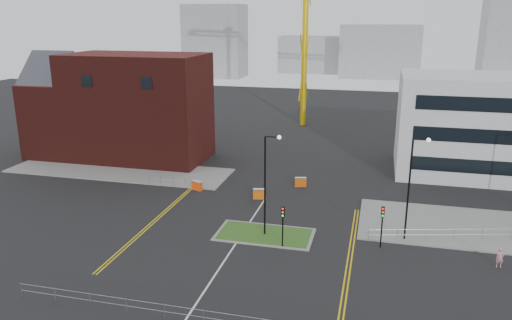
% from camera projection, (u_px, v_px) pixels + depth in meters
% --- Properties ---
extents(ground, '(200.00, 200.00, 0.00)m').
position_uv_depth(ground, '(214.00, 276.00, 37.31)').
color(ground, black).
rests_on(ground, ground).
extents(pavement_left, '(28.00, 8.00, 0.12)m').
position_uv_depth(pavement_left, '(119.00, 171.00, 62.45)').
color(pavement_left, slate).
rests_on(pavement_left, ground).
extents(pavement_right, '(24.00, 10.00, 0.12)m').
position_uv_depth(pavement_right, '(494.00, 230.00, 45.19)').
color(pavement_right, slate).
rests_on(pavement_right, ground).
extents(island_kerb, '(8.60, 4.60, 0.08)m').
position_uv_depth(island_kerb, '(265.00, 234.00, 44.28)').
color(island_kerb, slate).
rests_on(island_kerb, ground).
extents(grass_island, '(8.00, 4.00, 0.12)m').
position_uv_depth(grass_island, '(265.00, 234.00, 44.27)').
color(grass_island, '#264918').
rests_on(grass_island, ground).
extents(brick_building, '(24.20, 10.07, 14.24)m').
position_uv_depth(brick_building, '(118.00, 108.00, 66.84)').
color(brick_building, '#431410').
rests_on(brick_building, ground).
extents(office_block, '(25.00, 12.20, 12.00)m').
position_uv_depth(office_block, '(507.00, 127.00, 59.33)').
color(office_block, silver).
rests_on(office_block, ground).
extents(streetlamp_island, '(1.46, 0.36, 9.18)m').
position_uv_depth(streetlamp_island, '(267.00, 177.00, 42.73)').
color(streetlamp_island, black).
rests_on(streetlamp_island, ground).
extents(streetlamp_right_near, '(1.46, 0.36, 9.18)m').
position_uv_depth(streetlamp_right_near, '(412.00, 181.00, 41.79)').
color(streetlamp_right_near, black).
rests_on(streetlamp_right_near, ground).
extents(traffic_light_island, '(0.28, 0.33, 3.65)m').
position_uv_depth(traffic_light_island, '(283.00, 219.00, 41.23)').
color(traffic_light_island, black).
rests_on(traffic_light_island, ground).
extents(traffic_light_right, '(0.28, 0.33, 3.65)m').
position_uv_depth(traffic_light_right, '(382.00, 219.00, 41.22)').
color(traffic_light_right, black).
rests_on(traffic_light_right, ground).
extents(railing_front, '(24.05, 0.05, 1.10)m').
position_uv_depth(railing_front, '(184.00, 311.00, 31.50)').
color(railing_front, gray).
rests_on(railing_front, ground).
extents(railing_left, '(6.05, 0.05, 1.10)m').
position_uv_depth(railing_left, '(173.00, 181.00, 56.43)').
color(railing_left, gray).
rests_on(railing_left, ground).
extents(railing_right, '(19.05, 5.05, 1.10)m').
position_uv_depth(railing_right, '(482.00, 232.00, 43.01)').
color(railing_right, gray).
rests_on(railing_right, ground).
extents(centre_line, '(0.15, 30.00, 0.01)m').
position_uv_depth(centre_line, '(223.00, 264.00, 39.17)').
color(centre_line, silver).
rests_on(centre_line, ground).
extents(yellow_left_a, '(0.12, 24.00, 0.01)m').
position_uv_depth(yellow_left_a, '(160.00, 215.00, 48.72)').
color(yellow_left_a, gold).
rests_on(yellow_left_a, ground).
extents(yellow_left_b, '(0.12, 24.00, 0.01)m').
position_uv_depth(yellow_left_b, '(163.00, 215.00, 48.65)').
color(yellow_left_b, gold).
rests_on(yellow_left_b, ground).
extents(yellow_right_a, '(0.12, 20.00, 0.01)m').
position_uv_depth(yellow_right_a, '(348.00, 254.00, 40.67)').
color(yellow_right_a, gold).
rests_on(yellow_right_a, ground).
extents(yellow_right_b, '(0.12, 20.00, 0.01)m').
position_uv_depth(yellow_right_b, '(352.00, 255.00, 40.60)').
color(yellow_right_b, gold).
rests_on(yellow_right_b, ground).
extents(skyline_a, '(18.00, 12.00, 22.00)m').
position_uv_depth(skyline_a, '(215.00, 41.00, 155.34)').
color(skyline_a, gray).
rests_on(skyline_a, ground).
extents(skyline_b, '(24.00, 12.00, 16.00)m').
position_uv_depth(skyline_b, '(380.00, 52.00, 153.81)').
color(skyline_b, gray).
rests_on(skyline_b, ground).
extents(skyline_c, '(14.00, 12.00, 28.00)m').
position_uv_depth(skyline_c, '(510.00, 33.00, 139.30)').
color(skyline_c, gray).
rests_on(skyline_c, ground).
extents(skyline_d, '(30.00, 12.00, 12.00)m').
position_uv_depth(skyline_d, '(325.00, 55.00, 167.89)').
color(skyline_d, gray).
rests_on(skyline_d, ground).
extents(pedestrian, '(0.60, 0.41, 1.58)m').
position_uv_depth(pedestrian, '(500.00, 258.00, 38.44)').
color(pedestrian, pink).
rests_on(pedestrian, ground).
extents(barrier_left, '(1.32, 0.81, 1.06)m').
position_uv_depth(barrier_left, '(197.00, 185.00, 55.48)').
color(barrier_left, '#ED450D').
rests_on(barrier_left, ground).
extents(barrier_mid, '(1.35, 0.74, 1.08)m').
position_uv_depth(barrier_mid, '(301.00, 182.00, 56.64)').
color(barrier_mid, '#C94E0B').
rests_on(barrier_mid, ground).
extents(barrier_right, '(1.40, 0.72, 1.12)m').
position_uv_depth(barrier_right, '(259.00, 193.00, 52.83)').
color(barrier_right, '#DA5A0C').
rests_on(barrier_right, ground).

